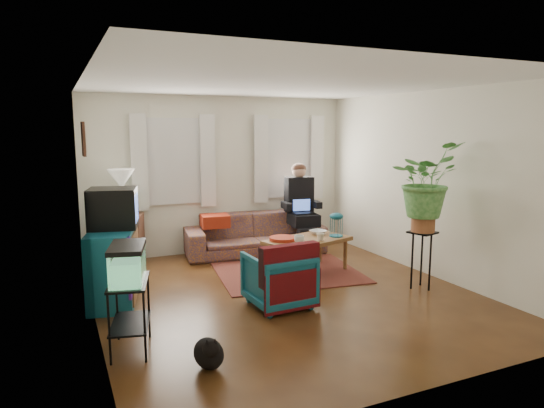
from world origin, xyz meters
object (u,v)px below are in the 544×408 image
coffee_table (307,256)px  aquarium_stand (130,316)px  dresser (113,266)px  plant_stand (421,260)px  sofa (254,227)px  armchair (279,277)px  side_table (124,240)px

coffee_table → aquarium_stand: bearing=-167.2°
coffee_table → dresser: bearing=165.6°
aquarium_stand → plant_stand: plant_stand is taller
dresser → plant_stand: (3.71, -1.12, -0.07)m
sofa → armchair: size_ratio=3.21×
armchair → sofa: bearing=-108.5°
coffee_table → plant_stand: (1.02, -1.22, 0.13)m
dresser → plant_stand: size_ratio=1.31×
dresser → sofa: bearing=44.3°
aquarium_stand → coffee_table: aquarium_stand is taller
armchair → plant_stand: plant_stand is taller
aquarium_stand → coffee_table: bearing=43.3°
sofa → aquarium_stand: sofa is taller
aquarium_stand → plant_stand: (3.72, 0.30, 0.04)m
sofa → aquarium_stand: (-2.42, -2.85, -0.11)m
sofa → dresser: 2.81m
dresser → armchair: 1.98m
aquarium_stand → armchair: (1.76, 0.49, 0.02)m
aquarium_stand → sofa: bearing=63.7°
aquarium_stand → plant_stand: 3.73m
aquarium_stand → armchair: bearing=29.5°
side_table → plant_stand: 4.33m
dresser → coffee_table: bearing=15.6°
armchair → plant_stand: (1.96, -0.19, 0.02)m
side_table → dresser: bearing=-102.0°
aquarium_stand → armchair: armchair is taller
dresser → plant_stand: 3.88m
sofa → armchair: 2.46m
aquarium_stand → coffee_table: size_ratio=0.55×
coffee_table → plant_stand: plant_stand is taller
aquarium_stand → coffee_table: 3.10m
side_table → aquarium_stand: bearing=-96.6°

